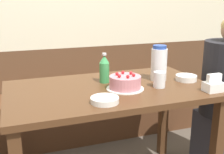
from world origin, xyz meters
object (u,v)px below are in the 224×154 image
object	(u,v)px
soju_bottle	(105,69)
bowl_soup_white	(105,100)
bench_seat	(80,115)
birthday_cake	(125,83)
bowl_rice_small	(186,78)
napkin_holder	(213,85)
water_pitcher	(159,63)
glass_water_tall	(159,80)

from	to	relation	value
soju_bottle	bowl_soup_white	bearing A→B (deg)	-108.48
bench_seat	soju_bottle	distance (m)	0.94
birthday_cake	bowl_soup_white	size ratio (longest dim) A/B	1.51
birthday_cake	bench_seat	bearing A→B (deg)	94.55
soju_bottle	bowl_rice_small	xyz separation A→B (m)	(0.52, -0.14, -0.07)
bench_seat	soju_bottle	world-z (taller)	soju_bottle
bench_seat	napkin_holder	bearing A→B (deg)	-64.00
water_pitcher	soju_bottle	world-z (taller)	water_pitcher
soju_bottle	glass_water_tall	distance (m)	0.36
bowl_soup_white	bowl_rice_small	size ratio (longest dim) A/B	1.08
bench_seat	soju_bottle	xyz separation A→B (m)	(0.00, -0.71, 0.61)
soju_bottle	glass_water_tall	xyz separation A→B (m)	(0.28, -0.21, -0.04)
water_pitcher	bowl_rice_small	distance (m)	0.21
soju_bottle	bowl_rice_small	world-z (taller)	soju_bottle
birthday_cake	glass_water_tall	size ratio (longest dim) A/B	2.33
napkin_holder	birthday_cake	bearing A→B (deg)	155.50
bench_seat	glass_water_tall	world-z (taller)	glass_water_tall
soju_bottle	bowl_soup_white	world-z (taller)	soju_bottle
birthday_cake	napkin_holder	distance (m)	0.51
soju_bottle	napkin_holder	bearing A→B (deg)	-36.09
soju_bottle	bowl_rice_small	bearing A→B (deg)	-15.52
birthday_cake	soju_bottle	size ratio (longest dim) A/B	1.17
bowl_rice_small	glass_water_tall	distance (m)	0.25
bowl_soup_white	bowl_rice_small	world-z (taller)	bowl_rice_small
water_pitcher	soju_bottle	distance (m)	0.36
bench_seat	napkin_holder	size ratio (longest dim) A/B	20.30
bench_seat	birthday_cake	distance (m)	1.05
birthday_cake	glass_water_tall	bearing A→B (deg)	-9.62
birthday_cake	napkin_holder	size ratio (longest dim) A/B	2.04
bench_seat	bowl_soup_white	size ratio (longest dim) A/B	14.98
napkin_holder	bowl_rice_small	bearing A→B (deg)	93.80
glass_water_tall	birthday_cake	bearing A→B (deg)	170.38
water_pitcher	bowl_rice_small	world-z (taller)	water_pitcher
water_pitcher	bowl_soup_white	xyz separation A→B (m)	(-0.47, -0.28, -0.10)
water_pitcher	bowl_soup_white	bearing A→B (deg)	-149.05
glass_water_tall	bowl_soup_white	bearing A→B (deg)	-160.60
bowl_rice_small	glass_water_tall	world-z (taller)	glass_water_tall
glass_water_tall	water_pitcher	bearing A→B (deg)	62.97
bowl_soup_white	water_pitcher	bearing A→B (deg)	30.95
bench_seat	water_pitcher	bearing A→B (deg)	-65.74
birthday_cake	soju_bottle	world-z (taller)	soju_bottle
bowl_soup_white	bowl_rice_small	xyz separation A→B (m)	(0.64, 0.21, 0.00)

